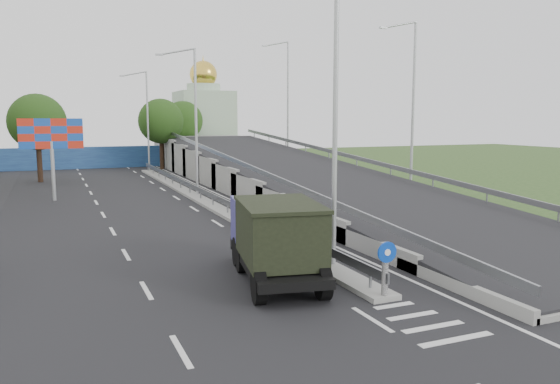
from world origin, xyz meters
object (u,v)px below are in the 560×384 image
lamp_post_near (331,110)px  dump_truck (275,235)px  sign_bollard (386,269)px  lamp_post_mid (193,114)px  lamp_post_far (146,115)px  church (204,120)px  billboard (51,138)px

lamp_post_near → dump_truck: (-2.28, -0.31, -4.26)m
sign_bollard → lamp_post_near: lamp_post_near is taller
sign_bollard → dump_truck: size_ratio=0.25×
lamp_post_near → lamp_post_mid: bearing=90.0°
lamp_post_mid → lamp_post_far: 20.00m
lamp_post_near → dump_truck: 4.84m
lamp_post_far → church: 17.15m
billboard → dump_truck: size_ratio=0.83×
dump_truck → billboard: bearing=117.6°
sign_bollard → billboard: size_ratio=0.30×
lamp_post_near → church: bearing=79.6°
sign_bollard → lamp_post_mid: size_ratio=0.17×
sign_bollard → lamp_post_mid: bearing=89.7°
sign_bollard → lamp_post_near: 6.12m
lamp_post_near → billboard: size_ratio=1.83×
lamp_post_near → lamp_post_mid: same height
church → dump_truck: (-12.17, -54.31, -3.76)m
sign_bollard → church: bearing=80.2°
lamp_post_near → lamp_post_far: size_ratio=1.00×
lamp_post_mid → dump_truck: lamp_post_mid is taller
sign_bollard → dump_truck: dump_truck is taller
lamp_post_mid → sign_bollard: bearing=-90.3°
lamp_post_far → billboard: size_ratio=1.83×
lamp_post_mid → lamp_post_far: (0.00, 20.00, 0.00)m
lamp_post_near → lamp_post_far: same height
lamp_post_mid → lamp_post_far: bearing=90.0°
church → billboard: 37.23m
lamp_post_near → lamp_post_mid: size_ratio=1.00×
lamp_post_mid → church: (9.89, 34.00, -0.50)m
lamp_post_near → billboard: (-9.11, 22.00, -1.62)m
sign_bollard → lamp_post_far: bearing=89.9°
dump_truck → sign_bollard: bearing=-47.8°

